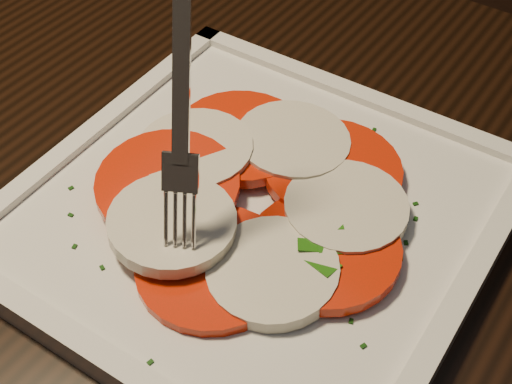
{
  "coord_description": "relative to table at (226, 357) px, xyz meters",
  "views": [
    {
      "loc": [
        -0.0,
        -0.12,
        1.12
      ],
      "look_at": [
        -0.19,
        0.14,
        0.78
      ],
      "focal_mm": 50.0,
      "sensor_mm": 36.0,
      "label": 1
    }
  ],
  "objects": [
    {
      "name": "caprese_salad",
      "position": [
        -0.01,
        0.05,
        0.12
      ],
      "size": [
        0.23,
        0.25,
        0.02
      ],
      "color": "red",
      "rests_on": "plate"
    },
    {
      "name": "fork",
      "position": [
        -0.04,
        0.02,
        0.22
      ],
      "size": [
        0.07,
        0.09,
        0.18
      ],
      "primitive_type": null,
      "rotation": [
        0.0,
        0.0,
        0.5
      ],
      "color": "white",
      "rests_on": "caprese_salad"
    },
    {
      "name": "plate",
      "position": [
        -0.01,
        0.05,
        0.11
      ],
      "size": [
        0.31,
        0.31,
        0.01
      ],
      "primitive_type": "cube",
      "rotation": [
        0.0,
        0.0,
        0.05
      ],
      "color": "silver",
      "rests_on": "table"
    },
    {
      "name": "table",
      "position": [
        0.0,
        0.0,
        0.0
      ],
      "size": [
        1.22,
        0.83,
        0.75
      ],
      "rotation": [
        0.0,
        0.0,
        0.02
      ],
      "color": "black",
      "rests_on": "ground"
    }
  ]
}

